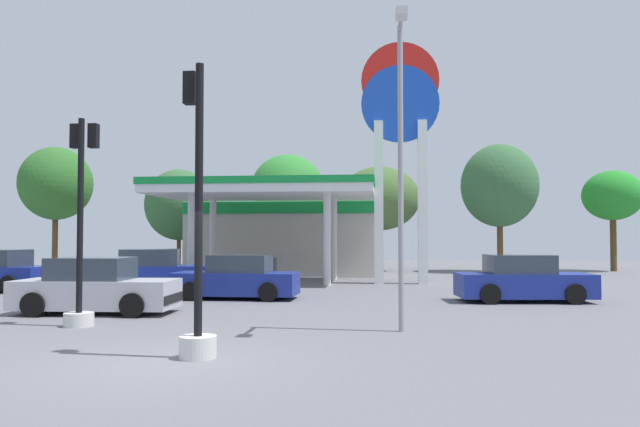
# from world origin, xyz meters

# --- Properties ---
(ground_plane) EXTENTS (90.00, 90.00, 0.00)m
(ground_plane) POSITION_xyz_m (0.00, 0.00, 0.00)
(ground_plane) COLOR slate
(ground_plane) RESTS_ON ground
(gas_station) EXTENTS (10.04, 13.38, 4.53)m
(gas_station) POSITION_xyz_m (-1.73, 23.84, 2.24)
(gas_station) COLOR beige
(gas_station) RESTS_ON ground
(station_pole_sign) EXTENTS (3.44, 0.56, 10.69)m
(station_pole_sign) POSITION_xyz_m (4.33, 17.69, 6.63)
(station_pole_sign) COLOR white
(station_pole_sign) RESTS_ON ground
(car_0) EXTENTS (4.10, 1.92, 1.46)m
(car_0) POSITION_xyz_m (-1.27, 10.40, 0.66)
(car_0) COLOR black
(car_0) RESTS_ON ground
(car_1) EXTENTS (4.76, 2.91, 1.59)m
(car_1) POSITION_xyz_m (-5.14, 13.11, 0.72)
(car_1) COLOR black
(car_1) RESTS_ON ground
(car_3) EXTENTS (4.29, 2.17, 1.49)m
(car_3) POSITION_xyz_m (7.99, 10.46, 0.67)
(car_3) COLOR black
(car_3) RESTS_ON ground
(car_4) EXTENTS (4.26, 2.06, 1.50)m
(car_4) POSITION_xyz_m (-4.12, 6.16, 0.68)
(car_4) COLOR black
(car_4) RESTS_ON ground
(traffic_signal_0) EXTENTS (0.68, 0.70, 4.81)m
(traffic_signal_0) POSITION_xyz_m (-3.40, 3.85, 1.83)
(traffic_signal_0) COLOR silver
(traffic_signal_0) RESTS_ON ground
(traffic_signal_1) EXTENTS (0.64, 0.68, 5.05)m
(traffic_signal_1) POSITION_xyz_m (0.41, 0.43, 1.57)
(traffic_signal_1) COLOR silver
(traffic_signal_1) RESTS_ON ground
(tree_0) EXTENTS (4.55, 4.55, 7.79)m
(tree_0) POSITION_xyz_m (-17.24, 27.91, 5.44)
(tree_0) COLOR brown
(tree_0) RESTS_ON ground
(tree_1) EXTENTS (4.15, 4.15, 6.17)m
(tree_1) POSITION_xyz_m (-8.83, 27.04, 4.00)
(tree_1) COLOR brown
(tree_1) RESTS_ON ground
(tree_2) EXTENTS (4.34, 4.34, 7.06)m
(tree_2) POSITION_xyz_m (-2.23, 27.61, 5.08)
(tree_2) COLOR brown
(tree_2) RESTS_ON ground
(tree_3) EXTENTS (4.77, 4.77, 6.26)m
(tree_3) POSITION_xyz_m (3.36, 27.55, 4.34)
(tree_3) COLOR brown
(tree_3) RESTS_ON ground
(tree_4) EXTENTS (4.45, 4.45, 7.46)m
(tree_4) POSITION_xyz_m (10.32, 27.29, 5.03)
(tree_4) COLOR brown
(tree_4) RESTS_ON ground
(tree_5) EXTENTS (3.50, 3.50, 6.02)m
(tree_5) POSITION_xyz_m (17.21, 28.88, 4.50)
(tree_5) COLOR brown
(tree_5) RESTS_ON ground
(corner_streetlamp) EXTENTS (0.24, 1.48, 6.73)m
(corner_streetlamp) POSITION_xyz_m (3.96, 3.56, 4.06)
(corner_streetlamp) COLOR gray
(corner_streetlamp) RESTS_ON ground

